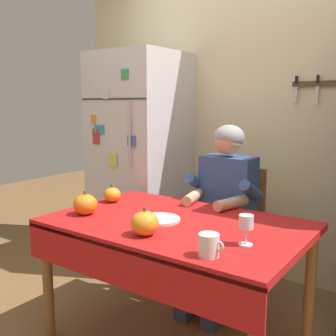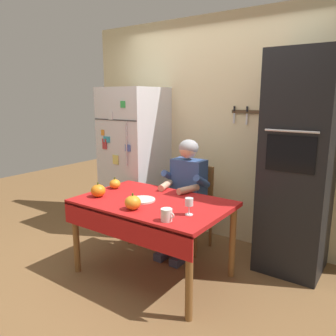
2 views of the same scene
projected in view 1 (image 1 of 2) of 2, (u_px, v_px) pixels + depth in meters
back_wall_assembly at (271, 114)px, 3.07m from camera, size 3.70×0.13×2.60m
refrigerator at (141, 160)px, 3.39m from camera, size 0.68×0.71×1.80m
dining_table at (174, 236)px, 2.18m from camera, size 1.40×0.90×0.74m
chair_behind_person at (235, 226)px, 2.84m from camera, size 0.40×0.40×0.93m
seated_person at (223, 200)px, 2.66m from camera, size 0.47×0.55×1.25m
coffee_mug at (209, 245)px, 1.67m from camera, size 0.12×0.09×0.10m
wine_glass at (246, 224)px, 1.79m from camera, size 0.07×0.07×0.14m
pumpkin_large at (145, 223)px, 1.94m from camera, size 0.14×0.14×0.14m
pumpkin_medium at (85, 204)px, 2.30m from camera, size 0.14×0.14×0.14m
pumpkin_small at (112, 195)px, 2.60m from camera, size 0.11×0.11×0.12m
serving_tray at (159, 219)px, 2.18m from camera, size 0.24×0.24×0.02m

